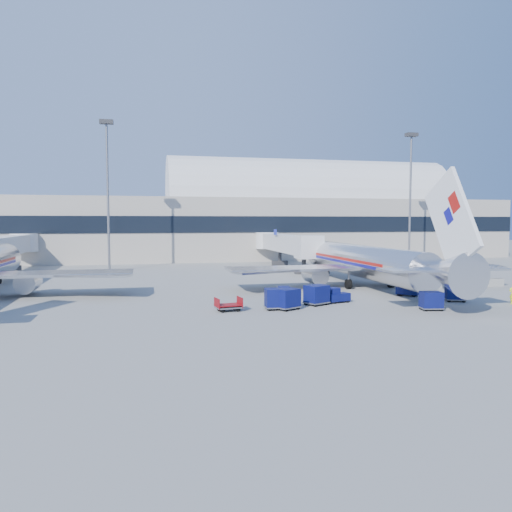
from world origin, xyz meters
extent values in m
plane|color=gray|center=(0.00, 0.00, 0.00)|extent=(260.00, 260.00, 0.00)
cube|color=#B2AA9E|center=(-25.00, 56.00, 6.00)|extent=(170.00, 28.00, 12.00)
cube|color=black|center=(-25.00, 42.05, 7.00)|extent=(170.00, 0.40, 3.00)
cylinder|color=silver|center=(20.00, 56.00, 12.00)|extent=(60.00, 18.00, 18.00)
cylinder|color=silver|center=(10.00, 6.00, 2.90)|extent=(3.80, 28.00, 3.80)
sphere|color=silver|center=(10.00, 20.00, 2.90)|extent=(3.72, 3.72, 3.72)
cone|color=silver|center=(10.00, -11.00, 3.30)|extent=(3.80, 6.00, 3.80)
cube|color=#A4110C|center=(10.00, 7.00, 3.15)|extent=(3.85, 20.16, 0.32)
cube|color=navy|center=(10.00, 7.00, 2.78)|extent=(3.85, 20.16, 0.32)
cube|color=white|center=(10.00, -11.50, 7.70)|extent=(0.35, 7.79, 8.74)
cube|color=silver|center=(10.00, -10.50, 3.50)|extent=(11.00, 3.00, 0.18)
cube|color=silver|center=(10.00, 5.00, 2.30)|extent=(32.00, 5.00, 0.28)
cylinder|color=#B7B7BC|center=(4.50, 6.50, 1.35)|extent=(2.10, 3.80, 2.10)
cylinder|color=#B7B7BC|center=(15.50, 6.50, 1.35)|extent=(2.10, 3.80, 2.10)
cylinder|color=black|center=(10.00, 17.00, 0.45)|extent=(0.40, 0.90, 0.90)
sphere|color=silver|center=(-32.00, 20.00, 2.90)|extent=(3.72, 3.72, 3.72)
cylinder|color=#B7B7BC|center=(-26.50, 6.50, 1.35)|extent=(2.10, 3.80, 2.10)
cube|color=silver|center=(7.60, 30.00, 4.00)|extent=(2.70, 24.00, 2.70)
cube|color=silver|center=(7.60, 17.80, 4.00)|extent=(3.40, 3.20, 3.20)
cylinder|color=silver|center=(7.60, 41.50, 4.00)|extent=(4.40, 4.40, 3.00)
cube|color=#2D2D30|center=(7.60, 20.00, 1.80)|extent=(0.50, 0.50, 3.00)
cube|color=#2D2D30|center=(7.60, 20.00, 0.45)|extent=(2.60, 1.00, 0.90)
cube|color=#2D2D30|center=(7.60, 33.00, 1.80)|extent=(0.50, 0.50, 3.00)
cube|color=#2D2D30|center=(7.60, 33.00, 0.45)|extent=(2.60, 1.00, 0.90)
cube|color=navy|center=(6.00, 30.00, 5.80)|extent=(0.12, 1.40, 0.90)
cube|color=silver|center=(-34.40, 30.00, 4.00)|extent=(2.70, 24.00, 2.70)
cylinder|color=silver|center=(-34.40, 41.50, 4.00)|extent=(4.40, 4.40, 3.00)
cube|color=#2D2D30|center=(-34.40, 33.00, 1.80)|extent=(0.50, 0.50, 3.00)
cube|color=#2D2D30|center=(-34.40, 33.00, 0.45)|extent=(2.60, 1.00, 0.90)
cylinder|color=slate|center=(-20.00, 30.00, 11.00)|extent=(0.36, 0.36, 22.00)
cube|color=#2D2D30|center=(-20.00, 30.00, 22.30)|extent=(2.00, 1.20, 0.60)
cylinder|color=slate|center=(30.00, 30.00, 11.00)|extent=(0.36, 0.36, 22.00)
cube|color=#2D2D30|center=(30.00, 30.00, 22.30)|extent=(2.00, 1.20, 0.60)
cube|color=#9E9E96|center=(18.00, 2.00, 0.45)|extent=(3.00, 0.55, 0.90)
cube|color=#9E9E96|center=(21.30, 2.00, 0.45)|extent=(3.00, 0.55, 0.90)
cube|color=#9E9E96|center=(24.60, 2.00, 0.45)|extent=(3.00, 0.55, 0.90)
cube|color=#0A0F4C|center=(2.70, -4.96, 0.53)|extent=(2.41, 1.65, 0.72)
cube|color=#0A0F4C|center=(2.24, -5.09, 1.10)|extent=(1.09, 1.15, 0.67)
cylinder|color=black|center=(3.32, -4.34, 0.27)|extent=(0.57, 0.35, 0.53)
cube|color=#0A0F4C|center=(11.25, -2.53, 0.52)|extent=(2.30, 2.29, 0.71)
cube|color=#0A0F4C|center=(10.92, -2.20, 1.08)|extent=(1.26, 1.27, 0.66)
cylinder|color=black|center=(12.09, -2.75, 0.26)|extent=(0.52, 0.52, 0.53)
cube|color=#0A0F4C|center=(-2.19, -3.47, 0.57)|extent=(1.51, 2.52, 0.77)
cube|color=#0A0F4C|center=(-2.26, -3.98, 1.19)|extent=(1.15, 1.07, 0.72)
cylinder|color=black|center=(-2.53, -2.59, 0.29)|extent=(0.31, 0.60, 0.58)
cube|color=#0A0F4C|center=(0.31, -5.79, 1.02)|extent=(2.40, 2.21, 1.56)
cube|color=slate|center=(0.31, -5.79, 0.24)|extent=(2.52, 2.31, 0.11)
cylinder|color=black|center=(0.72, -4.92, 0.21)|extent=(0.46, 0.35, 0.43)
cube|color=#0A0F4C|center=(-2.96, -7.49, 1.02)|extent=(2.41, 2.25, 1.55)
cube|color=slate|center=(-2.96, -7.49, 0.24)|extent=(2.53, 2.35, 0.11)
cylinder|color=black|center=(-2.59, -6.61, 0.21)|extent=(0.46, 0.36, 0.43)
cube|color=#0A0F4C|center=(-3.82, -7.26, 1.03)|extent=(2.05, 1.65, 1.57)
cube|color=slate|center=(-3.82, -7.26, 0.24)|extent=(2.16, 1.71, 0.11)
cylinder|color=black|center=(-3.02, -6.72, 0.22)|extent=(0.44, 0.20, 0.43)
cube|color=#0A0F4C|center=(8.94, -10.48, 0.90)|extent=(1.89, 1.58, 1.37)
cube|color=slate|center=(8.94, -10.48, 0.21)|extent=(1.99, 1.64, 0.09)
cylinder|color=black|center=(9.67, -10.07, 0.19)|extent=(0.40, 0.21, 0.38)
cube|color=#0A0F4C|center=(13.80, -6.76, 0.90)|extent=(2.08, 1.88, 1.38)
cube|color=slate|center=(13.80, -6.76, 0.21)|extent=(2.19, 1.96, 0.09)
cylinder|color=black|center=(14.62, -6.52, 0.19)|extent=(0.41, 0.28, 0.38)
cube|color=slate|center=(-7.99, -7.11, 0.34)|extent=(2.32, 1.75, 0.12)
cube|color=maroon|center=(-7.99, -7.11, 0.53)|extent=(2.33, 1.80, 0.08)
cylinder|color=black|center=(-7.40, -6.49, 0.19)|extent=(0.41, 0.21, 0.39)
camera|label=1|loc=(-14.91, -48.20, 7.58)|focal=35.00mm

